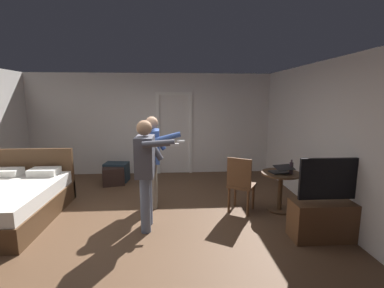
{
  "coord_description": "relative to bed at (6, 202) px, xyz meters",
  "views": [
    {
      "loc": [
        0.6,
        -4.14,
        2.0
      ],
      "look_at": [
        0.89,
        0.41,
        1.21
      ],
      "focal_mm": 25.39,
      "sensor_mm": 36.0,
      "label": 1
    }
  ],
  "objects": [
    {
      "name": "wooden_chair",
      "position": [
        3.91,
        0.02,
        0.24
      ],
      "size": [
        0.58,
        0.58,
        0.99
      ],
      "color": "brown",
      "rests_on": "ground_plane"
    },
    {
      "name": "suitcase_small",
      "position": [
        1.36,
        1.72,
        -0.1
      ],
      "size": [
        0.54,
        0.43,
        0.4
      ],
      "primitive_type": "cube",
      "rotation": [
        0.0,
        0.0,
        0.22
      ],
      "color": "black",
      "rests_on": "ground_plane"
    },
    {
      "name": "tv_flatscreen",
      "position": [
        4.98,
        -0.94,
        0.05
      ],
      "size": [
        1.12,
        0.4,
        1.18
      ],
      "color": "brown",
      "rests_on": "ground_plane"
    },
    {
      "name": "wall_back",
      "position": [
        2.18,
        2.72,
        1.0
      ],
      "size": [
        6.44,
        0.12,
        2.61
      ],
      "primitive_type": "cube",
      "color": "silver",
      "rests_on": "ground_plane"
    },
    {
      "name": "laptop",
      "position": [
        4.61,
        0.0,
        0.45
      ],
      "size": [
        0.39,
        0.39,
        0.15
      ],
      "color": "black",
      "rests_on": "side_table"
    },
    {
      "name": "suitcase_dark",
      "position": [
        1.38,
        2.0,
        -0.08
      ],
      "size": [
        0.58,
        0.44,
        0.45
      ],
      "primitive_type": "cube",
      "rotation": [
        0.0,
        0.0,
        -0.11
      ],
      "color": "#1E2D38",
      "rests_on": "ground_plane"
    },
    {
      "name": "person_striped_shirt",
      "position": [
        2.39,
        0.43,
        0.66
      ],
      "size": [
        0.71,
        0.6,
        1.66
      ],
      "color": "gray",
      "rests_on": "ground_plane"
    },
    {
      "name": "doorway_frame",
      "position": [
        2.78,
        2.64,
        0.92
      ],
      "size": [
        0.93,
        0.08,
        2.13
      ],
      "color": "white",
      "rests_on": "ground_plane"
    },
    {
      "name": "side_table",
      "position": [
        4.63,
        0.05,
        0.17
      ],
      "size": [
        0.68,
        0.68,
        0.7
      ],
      "color": "#4C331E",
      "rests_on": "ground_plane"
    },
    {
      "name": "person_blue_shirt",
      "position": [
        2.35,
        -0.45,
        0.67
      ],
      "size": [
        0.64,
        0.62,
        1.67
      ],
      "color": "slate",
      "rests_on": "ground_plane"
    },
    {
      "name": "ground_plane",
      "position": [
        2.18,
        -0.29,
        -0.3
      ],
      "size": [
        6.82,
        6.82,
        0.0
      ],
      "primitive_type": "plane",
      "color": "brown"
    },
    {
      "name": "bed",
      "position": [
        0.0,
        0.0,
        0.0
      ],
      "size": [
        1.55,
        2.06,
        1.02
      ],
      "color": "#4C331E",
      "rests_on": "ground_plane"
    },
    {
      "name": "bottle_on_table",
      "position": [
        4.77,
        -0.03,
        0.5
      ],
      "size": [
        0.06,
        0.06,
        0.25
      ],
      "color": "#372932",
      "rests_on": "side_table"
    },
    {
      "name": "wall_right",
      "position": [
        5.34,
        -0.29,
        1.0
      ],
      "size": [
        0.12,
        6.13,
        2.61
      ],
      "primitive_type": "cube",
      "color": "silver",
      "rests_on": "ground_plane"
    }
  ]
}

